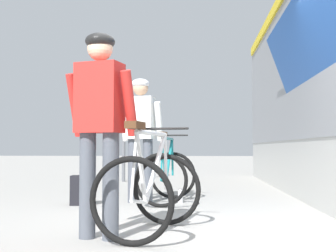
# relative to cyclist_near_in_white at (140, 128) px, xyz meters

# --- Properties ---
(ground_plane) EXTENTS (80.00, 80.00, 0.00)m
(ground_plane) POSITION_rel_cyclist_near_in_white_xyz_m (1.00, -2.14, -1.05)
(ground_plane) COLOR #A09E99
(cyclist_near_in_white) EXTENTS (0.65, 0.38, 1.76)m
(cyclist_near_in_white) POSITION_rel_cyclist_near_in_white_xyz_m (0.00, 0.00, 0.00)
(cyclist_near_in_white) COLOR #4C515B
(cyclist_near_in_white) RESTS_ON ground
(cyclist_far_in_red) EXTENTS (0.66, 0.41, 1.76)m
(cyclist_far_in_red) POSITION_rel_cyclist_near_in_white_xyz_m (-0.01, -2.52, 0.00)
(cyclist_far_in_red) COLOR #4C515B
(cyclist_far_in_red) RESTS_ON ground
(bicycle_near_teal) EXTENTS (0.80, 1.13, 0.99)m
(bicycle_near_teal) POSITION_rel_cyclist_near_in_white_xyz_m (0.38, 0.00, -0.65)
(bicycle_near_teal) COLOR black
(bicycle_near_teal) RESTS_ON ground
(bicycle_far_white) EXTENTS (0.91, 1.19, 0.99)m
(bicycle_far_white) POSITION_rel_cyclist_near_in_white_xyz_m (0.40, -2.30, -0.65)
(bicycle_far_white) COLOR black
(bicycle_far_white) RESTS_ON ground
(backpack_on_platform) EXTENTS (0.29, 0.20, 0.40)m
(backpack_on_platform) POSITION_rel_cyclist_near_in_white_xyz_m (-0.76, -0.32, -0.85)
(backpack_on_platform) COLOR black
(backpack_on_platform) RESTS_ON ground
(water_bottle_near_the_bikes) EXTENTS (0.07, 0.07, 0.20)m
(water_bottle_near_the_bikes) POSITION_rel_cyclist_near_in_white_xyz_m (0.57, 0.01, -0.96)
(water_bottle_near_the_bikes) COLOR silver
(water_bottle_near_the_bikes) RESTS_ON ground
(platform_sign_post) EXTENTS (0.08, 0.70, 2.40)m
(platform_sign_post) POSITION_rel_cyclist_near_in_white_xyz_m (-0.92, 3.92, 0.57)
(platform_sign_post) COLOR #595B60
(platform_sign_post) RESTS_ON ground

